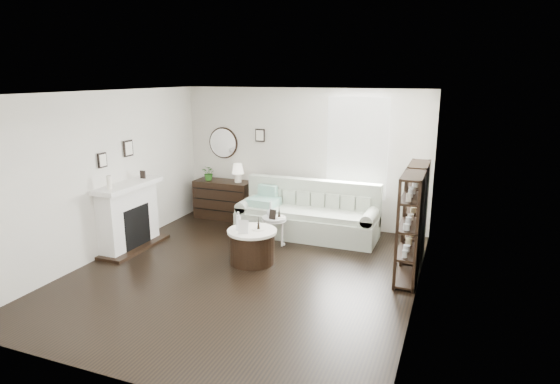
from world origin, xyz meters
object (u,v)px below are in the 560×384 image
at_px(sofa, 308,217).
at_px(dresser, 224,199).
at_px(pedestal_table, 274,220).
at_px(drum_table, 252,246).

relative_size(sofa, dresser, 2.18).
bearing_deg(pedestal_table, sofa, 64.32).
bearing_deg(sofa, dresser, 168.94).
distance_m(sofa, drum_table, 1.67).
bearing_deg(dresser, pedestal_table, -35.89).
relative_size(dresser, drum_table, 1.51).
bearing_deg(drum_table, pedestal_table, 87.21).
xyz_separation_m(dresser, pedestal_table, (1.62, -1.17, 0.08)).
distance_m(sofa, pedestal_table, 0.88).
xyz_separation_m(drum_table, pedestal_table, (0.04, 0.83, 0.20)).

